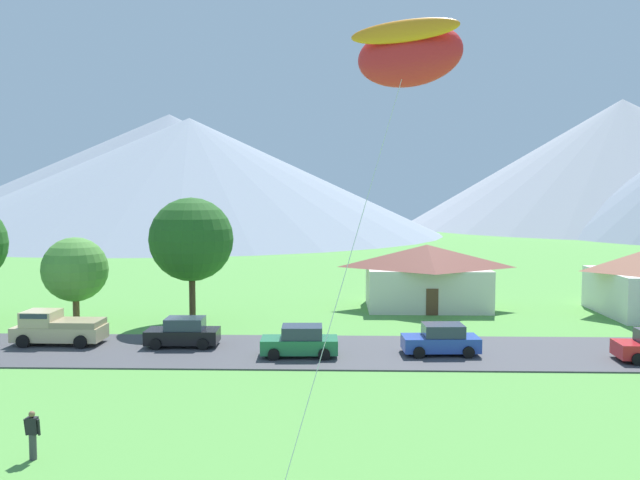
{
  "coord_description": "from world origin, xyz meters",
  "views": [
    {
      "loc": [
        0.74,
        -7.08,
        8.9
      ],
      "look_at": [
        0.04,
        18.2,
        7.07
      ],
      "focal_mm": 34.72,
      "sensor_mm": 36.0,
      "label": 1
    }
  ],
  "objects_px": {
    "tree_near_left": "(75,270)",
    "parked_car_blue_mid_east": "(441,340)",
    "tree_right_of_center": "(191,240)",
    "kite_flyer_with_kite": "(407,58)",
    "watcher_person": "(32,434)",
    "pickup_truck_sand_west_side": "(57,328)",
    "parked_car_black_east_end": "(183,333)",
    "house_leftmost": "(426,275)",
    "parked_car_green_mid_west": "(300,342)"
  },
  "relations": [
    {
      "from": "tree_near_left",
      "to": "kite_flyer_with_kite",
      "type": "distance_m",
      "value": 31.15
    },
    {
      "from": "parked_car_black_east_end",
      "to": "tree_near_left",
      "type": "bearing_deg",
      "value": 145.91
    },
    {
      "from": "house_leftmost",
      "to": "parked_car_blue_mid_east",
      "type": "bearing_deg",
      "value": -94.98
    },
    {
      "from": "tree_right_of_center",
      "to": "parked_car_green_mid_west",
      "type": "distance_m",
      "value": 13.08
    },
    {
      "from": "parked_car_black_east_end",
      "to": "watcher_person",
      "type": "height_order",
      "value": "parked_car_black_east_end"
    },
    {
      "from": "house_leftmost",
      "to": "parked_car_black_east_end",
      "type": "relative_size",
      "value": 2.37
    },
    {
      "from": "parked_car_blue_mid_east",
      "to": "watcher_person",
      "type": "relative_size",
      "value": 2.55
    },
    {
      "from": "parked_car_green_mid_west",
      "to": "kite_flyer_with_kite",
      "type": "distance_m",
      "value": 18.98
    },
    {
      "from": "tree_near_left",
      "to": "tree_right_of_center",
      "type": "relative_size",
      "value": 0.69
    },
    {
      "from": "parked_car_green_mid_west",
      "to": "pickup_truck_sand_west_side",
      "type": "relative_size",
      "value": 0.81
    },
    {
      "from": "watcher_person",
      "to": "parked_car_blue_mid_east",
      "type": "bearing_deg",
      "value": 41.27
    },
    {
      "from": "pickup_truck_sand_west_side",
      "to": "kite_flyer_with_kite",
      "type": "height_order",
      "value": "kite_flyer_with_kite"
    },
    {
      "from": "house_leftmost",
      "to": "tree_right_of_center",
      "type": "relative_size",
      "value": 1.14
    },
    {
      "from": "parked_car_black_east_end",
      "to": "pickup_truck_sand_west_side",
      "type": "relative_size",
      "value": 0.81
    },
    {
      "from": "kite_flyer_with_kite",
      "to": "parked_car_black_east_end",
      "type": "bearing_deg",
      "value": 125.13
    },
    {
      "from": "parked_car_blue_mid_east",
      "to": "watcher_person",
      "type": "distance_m",
      "value": 21.36
    },
    {
      "from": "tree_right_of_center",
      "to": "parked_car_black_east_end",
      "type": "distance_m",
      "value": 8.63
    },
    {
      "from": "tree_near_left",
      "to": "pickup_truck_sand_west_side",
      "type": "xyz_separation_m",
      "value": [
        1.3,
        -5.72,
        -2.78
      ]
    },
    {
      "from": "tree_right_of_center",
      "to": "parked_car_blue_mid_east",
      "type": "distance_m",
      "value": 18.65
    },
    {
      "from": "parked_car_green_mid_west",
      "to": "watcher_person",
      "type": "relative_size",
      "value": 2.54
    },
    {
      "from": "house_leftmost",
      "to": "kite_flyer_with_kite",
      "type": "distance_m",
      "value": 31.3
    },
    {
      "from": "parked_car_black_east_end",
      "to": "pickup_truck_sand_west_side",
      "type": "bearing_deg",
      "value": 177.56
    },
    {
      "from": "tree_right_of_center",
      "to": "watcher_person",
      "type": "height_order",
      "value": "tree_right_of_center"
    },
    {
      "from": "kite_flyer_with_kite",
      "to": "parked_car_green_mid_west",
      "type": "bearing_deg",
      "value": 106.82
    },
    {
      "from": "pickup_truck_sand_west_side",
      "to": "tree_right_of_center",
      "type": "bearing_deg",
      "value": 45.4
    },
    {
      "from": "tree_right_of_center",
      "to": "parked_car_black_east_end",
      "type": "relative_size",
      "value": 2.07
    },
    {
      "from": "pickup_truck_sand_west_side",
      "to": "kite_flyer_with_kite",
      "type": "xyz_separation_m",
      "value": [
        18.79,
        -16.19,
        12.12
      ]
    },
    {
      "from": "pickup_truck_sand_west_side",
      "to": "kite_flyer_with_kite",
      "type": "bearing_deg",
      "value": -40.74
    },
    {
      "from": "tree_near_left",
      "to": "watcher_person",
      "type": "distance_m",
      "value": 23.07
    },
    {
      "from": "tree_near_left",
      "to": "parked_car_green_mid_west",
      "type": "distance_m",
      "value": 18.09
    },
    {
      "from": "parked_car_black_east_end",
      "to": "kite_flyer_with_kite",
      "type": "xyz_separation_m",
      "value": [
        11.16,
        -15.87,
        12.31
      ]
    },
    {
      "from": "tree_right_of_center",
      "to": "parked_car_green_mid_west",
      "type": "xyz_separation_m",
      "value": [
        8.07,
        -9.0,
        -4.98
      ]
    },
    {
      "from": "tree_right_of_center",
      "to": "parked_car_blue_mid_east",
      "type": "height_order",
      "value": "tree_right_of_center"
    },
    {
      "from": "tree_near_left",
      "to": "parked_car_blue_mid_east",
      "type": "height_order",
      "value": "tree_near_left"
    },
    {
      "from": "tree_right_of_center",
      "to": "kite_flyer_with_kite",
      "type": "distance_m",
      "value": 26.92
    },
    {
      "from": "parked_car_black_east_end",
      "to": "pickup_truck_sand_west_side",
      "type": "height_order",
      "value": "pickup_truck_sand_west_side"
    },
    {
      "from": "house_leftmost",
      "to": "watcher_person",
      "type": "height_order",
      "value": "house_leftmost"
    },
    {
      "from": "tree_near_left",
      "to": "parked_car_black_east_end",
      "type": "distance_m",
      "value": 11.18
    },
    {
      "from": "tree_near_left",
      "to": "parked_car_black_east_end",
      "type": "xyz_separation_m",
      "value": [
        8.93,
        -6.04,
        -2.98
      ]
    },
    {
      "from": "tree_right_of_center",
      "to": "kite_flyer_with_kite",
      "type": "xyz_separation_m",
      "value": [
        12.25,
        -22.82,
        7.33
      ]
    },
    {
      "from": "parked_car_blue_mid_east",
      "to": "pickup_truck_sand_west_side",
      "type": "relative_size",
      "value": 0.82
    },
    {
      "from": "tree_right_of_center",
      "to": "pickup_truck_sand_west_side",
      "type": "xyz_separation_m",
      "value": [
        -6.54,
        -6.63,
        -4.79
      ]
    },
    {
      "from": "pickup_truck_sand_west_side",
      "to": "house_leftmost",
      "type": "bearing_deg",
      "value": 28.47
    },
    {
      "from": "parked_car_blue_mid_east",
      "to": "parked_car_black_east_end",
      "type": "relative_size",
      "value": 1.01
    },
    {
      "from": "tree_right_of_center",
      "to": "pickup_truck_sand_west_side",
      "type": "height_order",
      "value": "tree_right_of_center"
    },
    {
      "from": "tree_right_of_center",
      "to": "house_leftmost",
      "type": "bearing_deg",
      "value": 19.93
    },
    {
      "from": "tree_near_left",
      "to": "kite_flyer_with_kite",
      "type": "xyz_separation_m",
      "value": [
        20.09,
        -21.91,
        9.33
      ]
    },
    {
      "from": "tree_right_of_center",
      "to": "parked_car_blue_mid_east",
      "type": "bearing_deg",
      "value": -27.76
    },
    {
      "from": "parked_car_green_mid_west",
      "to": "parked_car_black_east_end",
      "type": "relative_size",
      "value": 1.0
    },
    {
      "from": "kite_flyer_with_kite",
      "to": "watcher_person",
      "type": "distance_m",
      "value": 17.47
    }
  ]
}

